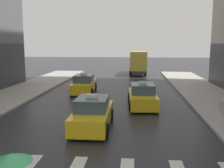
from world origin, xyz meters
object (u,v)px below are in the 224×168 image
at_px(taxi_second, 142,96).
at_px(box_truck, 138,62).
at_px(taxi_lead, 93,114).
at_px(taxi_third, 84,85).

bearing_deg(taxi_second, box_truck, 90.44).
bearing_deg(box_truck, taxi_lead, -96.21).
relative_size(taxi_second, taxi_third, 1.01).
bearing_deg(box_truck, taxi_third, -109.49).
relative_size(taxi_lead, taxi_second, 0.98).
distance_m(taxi_second, taxi_third, 7.06).
bearing_deg(taxi_third, taxi_second, -43.35).
height_order(taxi_second, taxi_third, same).
bearing_deg(box_truck, taxi_second, -89.56).
height_order(taxi_second, box_truck, box_truck).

